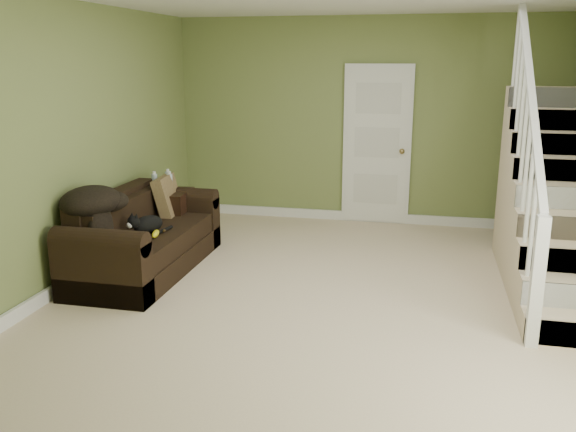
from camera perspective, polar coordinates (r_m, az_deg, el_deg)
The scene contains 14 objects.
floor at distance 5.53m, azimuth 4.58°, elevation -7.59°, with size 5.00×5.50×0.01m, color #CAB392.
wall_back at distance 7.90m, azimuth 7.69°, elevation 8.73°, with size 5.00×0.04×2.60m, color olive.
wall_front at distance 2.55m, azimuth -3.81°, elevation -3.20°, with size 5.00×0.04×2.60m, color olive.
wall_left at distance 6.05m, azimuth -19.42°, elevation 6.32°, with size 0.04×5.50×2.60m, color olive.
baseboard_back at distance 8.08m, azimuth 7.38°, elevation -0.07°, with size 5.00×0.04×0.12m, color white.
baseboard_left at distance 6.32m, azimuth -18.25°, elevation -4.87°, with size 0.04×5.50×0.12m, color white.
door at distance 7.88m, azimuth 8.32°, elevation 6.54°, with size 0.86×0.12×2.02m.
staircase at distance 6.35m, azimuth 24.15°, elevation 0.14°, with size 1.00×2.51×2.82m.
sofa at distance 6.29m, azimuth -13.43°, elevation -2.32°, with size 0.86×1.99×0.79m.
side_table at distance 7.03m, azimuth -11.34°, elevation -0.18°, with size 0.57×0.57×0.87m.
cat at distance 6.04m, azimuth -13.06°, elevation -0.81°, with size 0.31×0.51×0.24m.
banana at distance 5.95m, azimuth -12.29°, elevation -1.64°, with size 0.06×0.21×0.06m, color yellow.
throw_pillow at distance 6.80m, azimuth -11.16°, elevation 1.67°, with size 0.12×0.48×0.48m, color #462F1C.
throw_blanket at distance 5.85m, azimuth -18.00°, elevation 1.34°, with size 0.50×0.66×0.27m, color black.
Camera 1 is at (0.70, -5.08, 2.07)m, focal length 38.00 mm.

